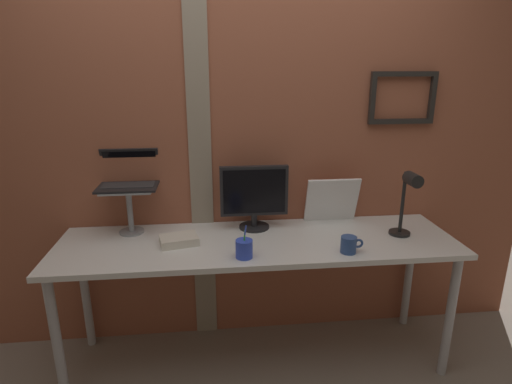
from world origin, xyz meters
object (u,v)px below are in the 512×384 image
Objects in this scene: whiteboard_panel at (332,200)px; monitor at (254,194)px; pen_cup at (245,249)px; laptop at (129,176)px; coffee_mug at (349,245)px; desk_lamp at (408,197)px.

monitor is at bearing -174.66° from whiteboard_panel.
monitor is 0.43m from pen_cup.
whiteboard_panel is 0.73m from pen_cup.
laptop is (-0.72, 0.07, 0.11)m from monitor.
laptop is at bearing 158.38° from coffee_mug.
desk_lamp reaches higher than monitor.
coffee_mug is at bearing 0.01° from pen_cup.
pen_cup is (0.63, -0.46, -0.28)m from laptop.
pen_cup is (-0.09, -0.39, -0.16)m from monitor.
monitor reaches higher than whiteboard_panel.
laptop is 0.83m from pen_cup.
pen_cup is at bearing -142.55° from whiteboard_panel.
desk_lamp reaches higher than whiteboard_panel.
pen_cup is at bearing -179.99° from coffee_mug.
desk_lamp is at bearing -11.37° from laptop.
desk_lamp is 0.45m from coffee_mug.
pen_cup reaches higher than coffee_mug.
desk_lamp is 3.22× the size of coffee_mug.
coffee_mug is (0.54, 0.00, -0.00)m from pen_cup.
whiteboard_panel is 1.81× the size of pen_cup.
desk_lamp is (0.34, -0.28, 0.10)m from whiteboard_panel.
pen_cup is (-0.57, -0.44, -0.09)m from whiteboard_panel.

